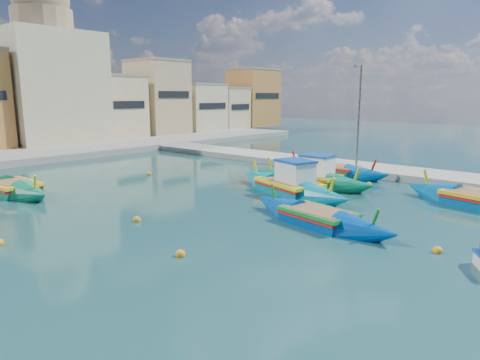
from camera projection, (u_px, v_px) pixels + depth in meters
ground at (290, 253)px, 16.06m from camera, size 160.00×160.00×0.00m
east_quay at (440, 178)px, 29.28m from camera, size 4.00×70.00×0.50m
north_townhouses at (21, 103)px, 45.48m from camera, size 83.20×7.87×10.19m
church_block at (47, 71)px, 47.68m from camera, size 10.00×10.00×19.10m
quay_street_lamp at (358, 115)px, 31.96m from camera, size 1.18×0.16×8.00m
luzzu_turquoise_cabin at (289, 187)px, 25.66m from camera, size 5.00×10.30×3.24m
luzzu_blue_cabin at (310, 180)px, 27.80m from camera, size 2.45×9.09×3.20m
luzzu_cyan_mid at (331, 172)px, 31.44m from camera, size 2.26×9.13×2.70m
luzzu_green at (13, 189)px, 25.54m from camera, size 2.32×8.26×2.59m
luzzu_blue_south at (318, 219)px, 19.57m from camera, size 3.31×8.56×2.41m
luzzu_cyan_south at (480, 202)px, 22.55m from camera, size 3.90×9.02×2.72m
mooring_buoys at (226, 210)px, 21.64m from camera, size 20.65×21.47×0.36m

